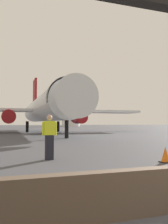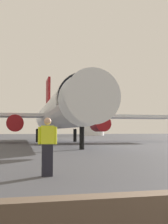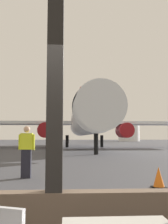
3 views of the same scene
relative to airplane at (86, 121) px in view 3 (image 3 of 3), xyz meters
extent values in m
plane|color=#424247|center=(-2.34, 9.37, -3.54)|extent=(220.00, 220.00, 0.00)
cube|color=brown|center=(-2.34, -30.63, -3.19)|extent=(8.43, 0.24, 0.71)
cube|color=black|center=(-2.34, -30.63, -1.87)|extent=(0.20, 0.20, 3.34)
cylinder|color=silver|center=(0.00, 1.19, 0.01)|extent=(3.80, 30.28, 3.80)
cone|color=silver|center=(0.00, -15.25, 0.01)|extent=(3.61, 2.60, 3.61)
cylinder|color=black|center=(0.00, -13.35, 0.16)|extent=(3.88, 0.90, 3.88)
cube|color=silver|center=(-8.22, 1.34, -0.29)|extent=(14.53, 4.20, 0.36)
cube|color=silver|center=(8.22, 1.34, -0.29)|extent=(14.53, 4.20, 0.36)
cylinder|color=maroon|center=(-5.10, -0.06, -1.29)|extent=(1.90, 3.20, 1.90)
cylinder|color=maroon|center=(5.10, -0.06, -1.29)|extent=(1.90, 3.20, 1.90)
cube|color=maroon|center=(0.00, 14.83, 4.31)|extent=(0.36, 4.40, 5.20)
cylinder|color=black|center=(0.00, -13.05, -2.72)|extent=(0.36, 0.36, 1.66)
cylinder|color=black|center=(-2.40, 2.34, -2.72)|extent=(0.44, 0.44, 1.66)
cylinder|color=black|center=(2.40, 2.34, -2.72)|extent=(0.44, 0.44, 1.66)
cube|color=black|center=(-3.59, -24.86, -3.07)|extent=(0.32, 0.20, 0.95)
cube|color=yellow|center=(-3.59, -24.86, -2.32)|extent=(0.40, 0.22, 0.55)
sphere|color=tan|center=(-3.59, -24.86, -1.91)|extent=(0.22, 0.22, 0.22)
cylinder|color=yellow|center=(-3.83, -24.82, -2.34)|extent=(0.09, 0.09, 0.52)
cylinder|color=yellow|center=(-3.36, -24.90, -2.34)|extent=(0.09, 0.09, 0.52)
cone|color=orange|center=(0.28, -26.77, -3.27)|extent=(0.32, 0.32, 0.56)
cube|color=black|center=(0.28, -26.77, -3.53)|extent=(0.36, 0.36, 0.03)
cylinder|color=white|center=(18.56, 55.69, -0.36)|extent=(7.21, 7.21, 6.37)
camera|label=1|loc=(-5.10, -33.80, -2.12)|focal=36.98mm
camera|label=2|loc=(-4.34, -33.24, -2.22)|focal=44.62mm
camera|label=3|loc=(-2.16, -33.88, -2.19)|focal=41.97mm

